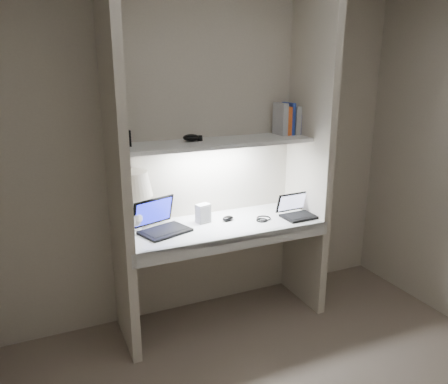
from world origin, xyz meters
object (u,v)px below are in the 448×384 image
table_lamp (132,191)px  book_row (290,119)px  laptop_main (161,224)px  laptop_netbook (297,211)px  speaker (203,213)px

table_lamp → book_row: bearing=0.8°
laptop_main → laptop_netbook: (1.04, -0.13, -0.01)m
table_lamp → laptop_netbook: 1.25m
laptop_netbook → table_lamp: bearing=166.8°
table_lamp → book_row: book_row is taller
table_lamp → laptop_main: (0.17, -0.10, -0.23)m
speaker → laptop_main: bearing=170.9°
speaker → book_row: 1.00m
laptop_netbook → speaker: (-0.71, 0.16, 0.03)m
table_lamp → laptop_netbook: bearing=-10.5°
table_lamp → speaker: 0.55m
laptop_main → table_lamp: bearing=131.3°
laptop_main → laptop_netbook: laptop_main is taller
laptop_main → speaker: 0.34m
speaker → book_row: book_row is taller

